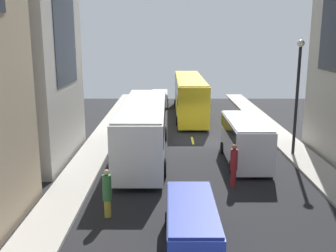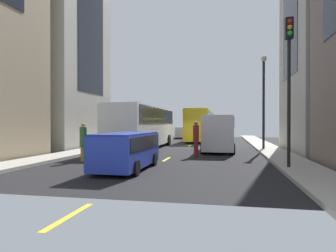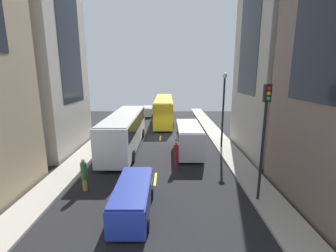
{
  "view_description": "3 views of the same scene",
  "coord_description": "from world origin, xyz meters",
  "px_view_note": "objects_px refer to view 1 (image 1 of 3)",
  "views": [
    {
      "loc": [
        -1.76,
        -27.07,
        7.28
      ],
      "look_at": [
        -1.72,
        -1.78,
        1.49
      ],
      "focal_mm": 41.91,
      "sensor_mm": 36.0,
      "label": 1
    },
    {
      "loc": [
        3.32,
        -26.83,
        1.99
      ],
      "look_at": [
        -1.1,
        -4.53,
        1.84
      ],
      "focal_mm": 31.74,
      "sensor_mm": 36.0,
      "label": 2
    },
    {
      "loc": [
        0.87,
        -25.39,
        7.02
      ],
      "look_at": [
        0.97,
        -2.82,
        2.02
      ],
      "focal_mm": 25.07,
      "sensor_mm": 36.0,
      "label": 3
    }
  ],
  "objects_px": {
    "streetcar_yellow": "(189,93)",
    "car_silver_0": "(159,98)",
    "pedestrian_walking_far": "(233,164)",
    "delivery_van_white": "(244,138)",
    "car_blue_1": "(191,222)",
    "city_bus_white": "(143,124)",
    "pedestrian_crossing_near": "(107,192)"
  },
  "relations": [
    {
      "from": "city_bus_white",
      "to": "streetcar_yellow",
      "type": "height_order",
      "value": "streetcar_yellow"
    },
    {
      "from": "streetcar_yellow",
      "to": "car_silver_0",
      "type": "xyz_separation_m",
      "value": [
        -2.92,
        4.93,
        -1.2
      ]
    },
    {
      "from": "streetcar_yellow",
      "to": "car_silver_0",
      "type": "relative_size",
      "value": 3.33
    },
    {
      "from": "streetcar_yellow",
      "to": "pedestrian_walking_far",
      "type": "height_order",
      "value": "streetcar_yellow"
    },
    {
      "from": "delivery_van_white",
      "to": "car_blue_1",
      "type": "relative_size",
      "value": 1.3
    },
    {
      "from": "city_bus_white",
      "to": "pedestrian_walking_far",
      "type": "relative_size",
      "value": 5.65
    },
    {
      "from": "pedestrian_walking_far",
      "to": "streetcar_yellow",
      "type": "bearing_deg",
      "value": 25.95
    },
    {
      "from": "car_silver_0",
      "to": "pedestrian_walking_far",
      "type": "distance_m",
      "value": 23.43
    },
    {
      "from": "city_bus_white",
      "to": "delivery_van_white",
      "type": "xyz_separation_m",
      "value": [
        5.99,
        -1.36,
        -0.49
      ]
    },
    {
      "from": "streetcar_yellow",
      "to": "car_silver_0",
      "type": "height_order",
      "value": "streetcar_yellow"
    },
    {
      "from": "car_silver_0",
      "to": "car_blue_1",
      "type": "relative_size",
      "value": 0.91
    },
    {
      "from": "city_bus_white",
      "to": "pedestrian_crossing_near",
      "type": "height_order",
      "value": "city_bus_white"
    },
    {
      "from": "delivery_van_white",
      "to": "city_bus_white",
      "type": "bearing_deg",
      "value": 167.23
    },
    {
      "from": "city_bus_white",
      "to": "delivery_van_white",
      "type": "height_order",
      "value": "city_bus_white"
    },
    {
      "from": "city_bus_white",
      "to": "pedestrian_crossing_near",
      "type": "relative_size",
      "value": 5.93
    },
    {
      "from": "streetcar_yellow",
      "to": "pedestrian_walking_far",
      "type": "xyz_separation_m",
      "value": [
        1.23,
        -18.12,
        -0.97
      ]
    },
    {
      "from": "pedestrian_crossing_near",
      "to": "pedestrian_walking_far",
      "type": "bearing_deg",
      "value": 30.94
    },
    {
      "from": "pedestrian_walking_far",
      "to": "city_bus_white",
      "type": "bearing_deg",
      "value": 64.58
    },
    {
      "from": "car_silver_0",
      "to": "delivery_van_white",
      "type": "bearing_deg",
      "value": -74.3
    },
    {
      "from": "delivery_van_white",
      "to": "pedestrian_crossing_near",
      "type": "bearing_deg",
      "value": -134.24
    },
    {
      "from": "delivery_van_white",
      "to": "car_blue_1",
      "type": "bearing_deg",
      "value": -111.0
    },
    {
      "from": "streetcar_yellow",
      "to": "car_silver_0",
      "type": "bearing_deg",
      "value": 120.61
    },
    {
      "from": "city_bus_white",
      "to": "car_silver_0",
      "type": "bearing_deg",
      "value": 88.13
    },
    {
      "from": "car_silver_0",
      "to": "pedestrian_walking_far",
      "type": "height_order",
      "value": "pedestrian_walking_far"
    },
    {
      "from": "car_silver_0",
      "to": "car_blue_1",
      "type": "bearing_deg",
      "value": -86.55
    },
    {
      "from": "city_bus_white",
      "to": "pedestrian_crossing_near",
      "type": "distance_m",
      "value": 8.64
    },
    {
      "from": "car_blue_1",
      "to": "city_bus_white",
      "type": "bearing_deg",
      "value": 101.99
    },
    {
      "from": "streetcar_yellow",
      "to": "car_blue_1",
      "type": "xyz_separation_m",
      "value": [
        -1.18,
        -23.89,
        -1.18
      ]
    },
    {
      "from": "delivery_van_white",
      "to": "car_silver_0",
      "type": "height_order",
      "value": "delivery_van_white"
    },
    {
      "from": "streetcar_yellow",
      "to": "car_blue_1",
      "type": "distance_m",
      "value": 23.95
    },
    {
      "from": "pedestrian_walking_far",
      "to": "car_silver_0",
      "type": "bearing_deg",
      "value": 32.27
    },
    {
      "from": "city_bus_white",
      "to": "delivery_van_white",
      "type": "distance_m",
      "value": 6.17
    }
  ]
}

